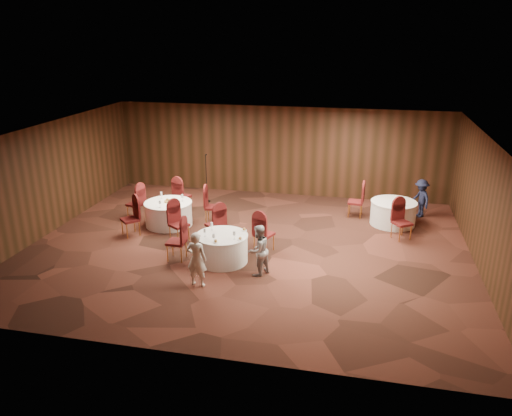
% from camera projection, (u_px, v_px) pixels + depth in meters
% --- Properties ---
extents(ground, '(12.00, 12.00, 0.00)m').
position_uv_depth(ground, '(247.00, 247.00, 13.88)').
color(ground, black).
rests_on(ground, ground).
extents(room_shell, '(12.00, 12.00, 12.00)m').
position_uv_depth(room_shell, '(247.00, 179.00, 13.23)').
color(room_shell, silver).
rests_on(room_shell, ground).
extents(table_main, '(1.35, 1.35, 0.74)m').
position_uv_depth(table_main, '(222.00, 248.00, 12.91)').
color(table_main, white).
rests_on(table_main, ground).
extents(table_left, '(1.46, 1.46, 0.74)m').
position_uv_depth(table_left, '(169.00, 213.00, 15.35)').
color(table_left, white).
rests_on(table_left, ground).
extents(table_right, '(1.39, 1.39, 0.74)m').
position_uv_depth(table_right, '(393.00, 213.00, 15.41)').
color(table_right, white).
rests_on(table_right, ground).
extents(chairs_main, '(2.73, 2.01, 1.00)m').
position_uv_depth(chairs_main, '(219.00, 233.00, 13.53)').
color(chairs_main, '#460E10').
rests_on(chairs_main, ground).
extents(chairs_left, '(3.09, 3.17, 1.00)m').
position_uv_depth(chairs_left, '(168.00, 209.00, 15.33)').
color(chairs_left, '#460E10').
rests_on(chairs_left, ground).
extents(chairs_right, '(1.99, 2.25, 1.00)m').
position_uv_depth(chairs_right, '(377.00, 212.00, 15.15)').
color(chairs_right, '#460E10').
rests_on(chairs_right, ground).
extents(tabletop_main, '(1.05, 1.06, 0.22)m').
position_uv_depth(tabletop_main, '(225.00, 234.00, 12.61)').
color(tabletop_main, silver).
rests_on(tabletop_main, table_main).
extents(tabletop_left, '(0.80, 0.85, 0.22)m').
position_uv_depth(tabletop_left, '(168.00, 200.00, 15.20)').
color(tabletop_left, silver).
rests_on(tabletop_left, table_left).
extents(tabletop_right, '(0.08, 0.08, 0.22)m').
position_uv_depth(tabletop_right, '(402.00, 200.00, 14.96)').
color(tabletop_right, silver).
rests_on(tabletop_right, table_right).
extents(mic_stand, '(0.24, 0.24, 1.70)m').
position_uv_depth(mic_stand, '(207.00, 188.00, 17.44)').
color(mic_stand, black).
rests_on(mic_stand, ground).
extents(woman_a, '(0.52, 0.37, 1.35)m').
position_uv_depth(woman_a, '(197.00, 259.00, 11.57)').
color(woman_a, white).
rests_on(woman_a, ground).
extents(woman_b, '(0.75, 0.79, 1.29)m').
position_uv_depth(woman_b, '(258.00, 250.00, 12.11)').
color(woman_b, '#A3A3A7').
rests_on(woman_b, ground).
extents(man_c, '(0.78, 0.92, 1.24)m').
position_uv_depth(man_c, '(421.00, 198.00, 15.98)').
color(man_c, '#161A32').
rests_on(man_c, ground).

